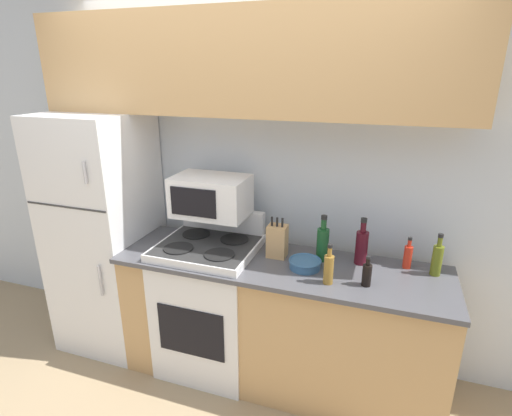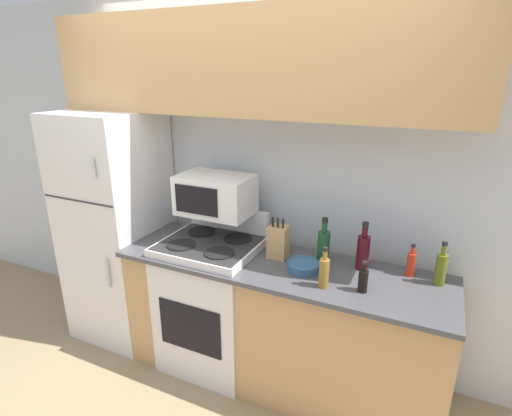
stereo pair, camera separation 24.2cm
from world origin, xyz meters
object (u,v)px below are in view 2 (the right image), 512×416
Objects in this scene: refrigerator at (118,228)px; bowl at (303,266)px; bottle_vinegar at (324,272)px; bottle_wine_red at (363,251)px; bottle_hot_sauce at (411,263)px; bottle_olive_oil at (441,268)px; knife_block at (278,242)px; stove at (213,301)px; microwave at (215,195)px; bottle_wine_green at (323,246)px; bottle_soy_sauce at (363,280)px.

refrigerator reaches higher than bowl.
bottle_wine_red reaches higher than bottle_vinegar.
bottle_olive_oil reaches higher than bottle_hot_sauce.
refrigerator is 5.90× the size of bottle_wine_red.
bottle_vinegar is at bearing -152.37° from bottle_olive_oil.
bottle_olive_oil is at bearing 2.32° from refrigerator.
bottle_wine_red is (0.31, 0.18, 0.09)m from bowl.
knife_block is 0.90× the size of bottle_wine_red.
knife_block is 1.36× the size of bottle_hot_sauce.
stove is 1.12m from bottle_wine_red.
microwave is at bearing 97.73° from stove.
bottle_wine_green reaches higher than knife_block.
knife_block is 0.61m from bottle_soy_sauce.
bowl is 0.38m from bottle_soy_sauce.
bottle_wine_green and bottle_wine_red have the same top height.
bowl is (0.68, -0.14, -0.32)m from microwave.
bottle_wine_green is (0.74, 0.12, 0.52)m from stove.
stove reaches higher than bottle_hot_sauce.
bottle_hot_sauce is (0.79, 0.10, -0.03)m from knife_block.
stove is 0.92m from bottle_wine_green.
knife_block is 1.36× the size of bowl.
bottle_soy_sauce is 0.60× the size of bottle_wine_red.
microwave is 2.73× the size of bottle_soy_sauce.
bottle_wine_red is at bearing 7.51° from bottle_wine_green.
bottle_wine_red is at bearing 8.85° from stove.
stove is 2.26× the size of microwave.
bottle_vinegar is 0.21m from bottle_soy_sauce.
knife_block is (0.47, -0.03, -0.24)m from microwave.
bottle_wine_green is 1.00× the size of bottle_wine_red.
microwave is 0.79m from bottle_wine_green.
microwave is 2.05× the size of bottle_vinegar.
refrigerator is 2.13m from bottle_hot_sauce.
microwave is 0.92m from bottle_vinegar.
refrigerator reaches higher than bottle_soy_sauce.
bottle_wine_green reaches higher than bottle_vinegar.
stove is 5.56× the size of bottle_hot_sauce.
stove reaches higher than bottle_soy_sauce.
bottle_soy_sauce is 0.69× the size of bottle_olive_oil.
refrigerator is 1.91m from bottle_soy_sauce.
bowl is at bearing -117.99° from bottle_wine_green.
refrigerator is 8.84× the size of bottle_hot_sauce.
refrigerator reaches higher than bottle_wine_green.
bottle_wine_red is (0.15, 0.31, 0.02)m from bottle_vinegar.
bottle_wine_green reaches higher than bottle_olive_oil.
refrigerator is 0.96m from stove.
bowl is (0.66, -0.02, 0.44)m from stove.
bottle_wine_red is at bearing 64.11° from bottle_vinegar.
bottle_hot_sauce is (1.25, 0.18, 0.49)m from stove.
bottle_wine_green is at bearing 9.27° from stove.
knife_block is at bearing -171.77° from bottle_wine_green.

